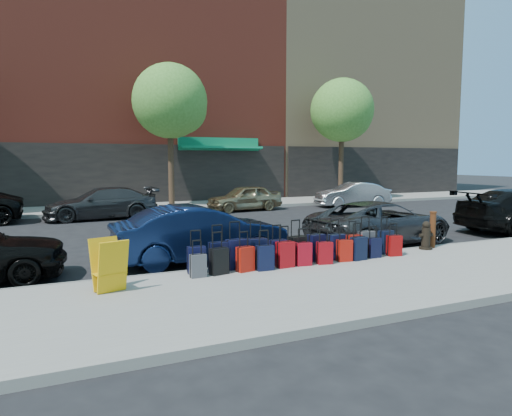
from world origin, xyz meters
name	(u,v)px	position (x,y,z in m)	size (l,w,h in m)	color
ground	(226,237)	(0.00, 0.00, 0.00)	(120.00, 120.00, 0.00)	black
sidewalk_near	(341,284)	(0.00, -6.50, 0.07)	(60.00, 4.00, 0.15)	gray
sidewalk_far	(160,207)	(0.00, 10.00, 0.07)	(60.00, 4.00, 0.15)	gray
curb_near	(292,263)	(0.00, -4.48, 0.07)	(60.00, 0.08, 0.15)	gray
curb_far	(169,211)	(0.00, 7.98, 0.07)	(60.00, 0.08, 0.15)	gray
building_center	(131,47)	(0.00, 17.99, 9.98)	(17.00, 12.85, 20.00)	maroon
building_right	(334,80)	(16.00, 17.99, 8.98)	(15.00, 12.12, 18.00)	tan
tree_center	(173,103)	(0.64, 9.50, 5.41)	(3.80, 3.80, 7.27)	black
tree_right	(344,112)	(11.14, 9.50, 5.41)	(3.80, 3.80, 7.27)	black
suitcase_front_0	(197,260)	(-2.44, -4.79, 0.44)	(0.39, 0.24, 0.91)	black
suitcase_front_1	(219,256)	(-1.94, -4.75, 0.46)	(0.42, 0.24, 0.99)	black
suitcase_front_2	(236,254)	(-1.54, -4.77, 0.48)	(0.46, 0.29, 1.04)	black
suitcase_front_3	(257,253)	(-1.07, -4.81, 0.47)	(0.44, 0.25, 1.03)	black
suitcase_front_4	(278,252)	(-0.52, -4.77, 0.44)	(0.39, 0.23, 0.91)	black
suitcase_front_5	(297,250)	(-0.06, -4.83, 0.47)	(0.44, 0.28, 1.01)	black
suitcase_front_6	(316,247)	(0.48, -4.79, 0.47)	(0.46, 0.31, 1.01)	black
suitcase_front_7	(336,247)	(1.00, -4.84, 0.45)	(0.42, 0.26, 0.97)	black
suitcase_front_8	(354,246)	(1.51, -4.85, 0.43)	(0.38, 0.22, 0.89)	#A0130A
suitcase_front_9	(366,243)	(1.93, -4.81, 0.46)	(0.41, 0.23, 0.99)	#404046
suitcase_front_10	(386,242)	(2.55, -4.78, 0.45)	(0.42, 0.29, 0.94)	black
suitcase_back_0	(198,266)	(-2.52, -5.13, 0.39)	(0.32, 0.19, 0.76)	#414247
suitcase_back_1	(219,261)	(-2.05, -5.08, 0.43)	(0.41, 0.28, 0.89)	black
suitcase_back_2	(245,259)	(-1.45, -5.07, 0.42)	(0.39, 0.27, 0.86)	#A6150A
suitcase_back_3	(265,258)	(-1.03, -5.15, 0.42)	(0.38, 0.23, 0.87)	black
suitcase_back_4	(285,254)	(-0.50, -5.08, 0.44)	(0.39, 0.24, 0.92)	maroon
suitcase_back_5	(303,254)	(-0.04, -5.10, 0.41)	(0.37, 0.24, 0.84)	maroon
suitcase_back_6	(324,253)	(0.47, -5.16, 0.41)	(0.37, 0.26, 0.82)	maroon
suitcase_back_7	(344,250)	(1.05, -5.11, 0.41)	(0.37, 0.24, 0.82)	#A3130A
suitcase_back_8	(359,248)	(1.44, -5.14, 0.43)	(0.40, 0.26, 0.89)	black
suitcase_back_9	(374,248)	(1.94, -5.08, 0.39)	(0.33, 0.19, 0.78)	black
suitcase_back_10	(394,246)	(2.54, -5.11, 0.41)	(0.37, 0.25, 0.82)	maroon
fire_hydrant	(426,236)	(3.89, -4.78, 0.50)	(0.39, 0.34, 0.75)	black
bollard	(433,229)	(4.22, -4.68, 0.66)	(0.18, 0.18, 0.99)	#38190C
display_rack	(109,266)	(-4.27, -5.45, 0.62)	(0.67, 0.71, 0.95)	#E3A50C
car_near_1	(201,234)	(-1.84, -3.19, 0.71)	(1.49, 4.28, 1.41)	#0D1A3B
car_near_2	(380,223)	(3.82, -3.01, 0.65)	(2.15, 4.67, 1.30)	#363639
car_far_1	(101,203)	(-3.27, 6.54, 0.68)	(1.90, 4.67, 1.36)	#313133
car_far_2	(244,198)	(3.58, 7.04, 0.64)	(1.52, 3.78, 1.29)	#93805A
car_far_3	(353,195)	(9.74, 6.53, 0.66)	(1.40, 4.01, 1.32)	#B3B5BA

